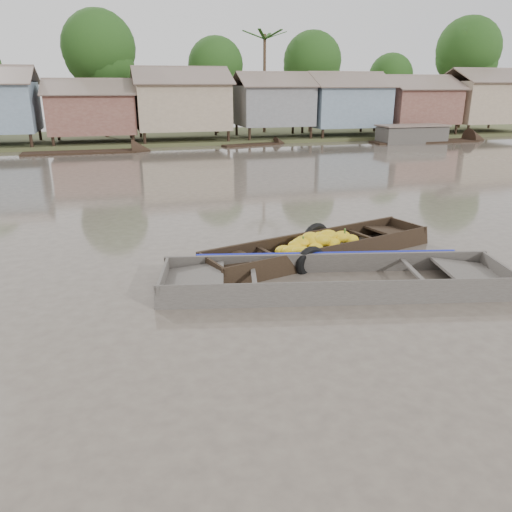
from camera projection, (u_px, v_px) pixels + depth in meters
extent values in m
plane|color=#4F453C|center=(257.00, 306.00, 9.87)|extent=(120.00, 120.00, 0.00)
cube|color=#384723|center=(146.00, 139.00, 39.93)|extent=(120.00, 12.00, 0.50)
cube|color=brown|center=(92.00, 113.00, 35.06)|extent=(5.80, 4.60, 2.70)
cube|color=brown|center=(89.00, 87.00, 33.34)|extent=(6.20, 2.67, 1.14)
cube|color=brown|center=(90.00, 86.00, 35.60)|extent=(6.20, 2.67, 1.14)
cube|color=gray|center=(182.00, 106.00, 36.50)|extent=(6.50, 5.30, 3.30)
cube|color=brown|center=(183.00, 75.00, 34.52)|extent=(6.90, 3.08, 1.31)
cube|color=brown|center=(178.00, 76.00, 37.12)|extent=(6.90, 3.08, 1.31)
cube|color=slate|center=(273.00, 105.00, 38.29)|extent=(5.40, 4.70, 2.90)
cube|color=brown|center=(278.00, 79.00, 36.51)|extent=(5.80, 2.73, 1.17)
cube|color=brown|center=(268.00, 79.00, 38.82)|extent=(5.80, 2.73, 1.17)
cube|color=slate|center=(344.00, 106.00, 39.84)|extent=(6.00, 5.00, 3.10)
cube|color=brown|center=(354.00, 79.00, 37.95)|extent=(6.40, 2.90, 1.24)
cube|color=brown|center=(339.00, 80.00, 40.41)|extent=(6.40, 2.90, 1.24)
cube|color=brown|center=(416.00, 106.00, 41.49)|extent=(5.70, 4.90, 2.80)
cube|color=brown|center=(428.00, 82.00, 39.68)|extent=(6.10, 2.85, 1.21)
cube|color=brown|center=(410.00, 82.00, 42.09)|extent=(6.10, 2.85, 1.21)
cube|color=gray|center=(483.00, 102.00, 43.05)|extent=(6.30, 5.10, 3.40)
cube|color=brown|center=(498.00, 75.00, 41.10)|extent=(6.70, 2.96, 1.26)
cube|color=brown|center=(476.00, 76.00, 43.60)|extent=(6.70, 2.96, 1.26)
cylinder|color=#473323|center=(103.00, 98.00, 38.14)|extent=(0.28, 0.28, 6.30)
sphere|color=#153E13|center=(99.00, 47.00, 36.96)|extent=(5.40, 5.40, 5.40)
cylinder|color=#473323|center=(217.00, 104.00, 41.50)|extent=(0.28, 0.28, 5.25)
sphere|color=#153E13|center=(216.00, 65.00, 40.52)|extent=(4.50, 4.50, 4.50)
cylinder|color=#473323|center=(311.00, 101.00, 42.55)|extent=(0.28, 0.28, 5.60)
sphere|color=#153E13|center=(312.00, 61.00, 41.50)|extent=(4.80, 4.80, 4.80)
cylinder|color=#473323|center=(388.00, 106.00, 45.65)|extent=(0.28, 0.28, 4.55)
sphere|color=#153E13|center=(391.00, 76.00, 44.80)|extent=(3.90, 3.90, 3.90)
cylinder|color=#473323|center=(462.00, 94.00, 46.16)|extent=(0.28, 0.28, 6.65)
sphere|color=#153E13|center=(468.00, 49.00, 44.92)|extent=(5.70, 5.70, 5.70)
cylinder|color=#473323|center=(264.00, 86.00, 41.60)|extent=(0.24, 0.24, 8.00)
cube|color=black|center=(320.00, 258.00, 12.82)|extent=(6.30, 2.84, 0.08)
cube|color=black|center=(305.00, 242.00, 13.28)|extent=(6.15, 1.89, 0.59)
cube|color=black|center=(338.00, 256.00, 12.19)|extent=(6.15, 1.89, 0.59)
cube|color=black|center=(406.00, 231.00, 14.26)|extent=(0.43, 1.34, 0.56)
cube|color=black|center=(393.00, 232.00, 13.97)|extent=(1.36, 1.44, 0.21)
cube|color=black|center=(211.00, 272.00, 11.21)|extent=(0.43, 1.34, 0.56)
cube|color=black|center=(232.00, 264.00, 11.45)|extent=(1.36, 1.44, 0.21)
cube|color=black|center=(272.00, 254.00, 11.97)|extent=(0.46, 1.30, 0.05)
cube|color=black|center=(364.00, 236.00, 13.43)|extent=(0.46, 1.30, 0.05)
ellipsoid|color=gold|center=(298.00, 260.00, 11.95)|extent=(0.47, 0.38, 0.25)
ellipsoid|color=gold|center=(316.00, 248.00, 12.24)|extent=(0.45, 0.37, 0.24)
ellipsoid|color=gold|center=(309.00, 242.00, 12.83)|extent=(0.48, 0.39, 0.25)
ellipsoid|color=gold|center=(321.00, 239.00, 13.21)|extent=(0.49, 0.40, 0.26)
ellipsoid|color=gold|center=(303.00, 256.00, 12.06)|extent=(0.58, 0.47, 0.31)
ellipsoid|color=gold|center=(362.00, 245.00, 12.93)|extent=(0.49, 0.40, 0.26)
ellipsoid|color=gold|center=(328.00, 236.00, 12.68)|extent=(0.60, 0.49, 0.32)
ellipsoid|color=gold|center=(303.00, 252.00, 12.15)|extent=(0.52, 0.42, 0.28)
ellipsoid|color=gold|center=(335.00, 239.00, 13.31)|extent=(0.51, 0.41, 0.27)
ellipsoid|color=gold|center=(310.00, 241.00, 12.76)|extent=(0.52, 0.42, 0.28)
ellipsoid|color=gold|center=(341.00, 238.00, 12.76)|extent=(0.46, 0.37, 0.24)
ellipsoid|color=gold|center=(310.00, 238.00, 12.53)|extent=(0.55, 0.45, 0.30)
ellipsoid|color=gold|center=(333.00, 250.00, 12.46)|extent=(0.47, 0.39, 0.25)
ellipsoid|color=gold|center=(296.00, 245.00, 12.37)|extent=(0.50, 0.41, 0.27)
ellipsoid|color=gold|center=(305.00, 256.00, 12.09)|extent=(0.57, 0.46, 0.30)
ellipsoid|color=gold|center=(291.00, 251.00, 12.20)|extent=(0.59, 0.48, 0.31)
ellipsoid|color=gold|center=(299.00, 253.00, 12.12)|extent=(0.58, 0.48, 0.31)
ellipsoid|color=gold|center=(342.00, 236.00, 13.33)|extent=(0.57, 0.47, 0.31)
ellipsoid|color=gold|center=(320.00, 239.00, 13.15)|extent=(0.50, 0.41, 0.27)
ellipsoid|color=gold|center=(320.00, 236.00, 12.73)|extent=(0.45, 0.36, 0.24)
ellipsoid|color=gold|center=(301.00, 243.00, 12.43)|extent=(0.59, 0.48, 0.31)
ellipsoid|color=gold|center=(315.00, 243.00, 12.47)|extent=(0.54, 0.44, 0.29)
ellipsoid|color=gold|center=(335.00, 238.00, 12.81)|extent=(0.54, 0.44, 0.29)
ellipsoid|color=gold|center=(322.00, 240.00, 12.45)|extent=(0.56, 0.45, 0.30)
ellipsoid|color=gold|center=(309.00, 241.00, 12.66)|extent=(0.52, 0.42, 0.28)
ellipsoid|color=gold|center=(303.00, 240.00, 12.78)|extent=(0.46, 0.38, 0.25)
ellipsoid|color=gold|center=(350.00, 240.00, 12.97)|extent=(0.54, 0.44, 0.29)
ellipsoid|color=gold|center=(332.00, 243.00, 12.61)|extent=(0.51, 0.41, 0.27)
ellipsoid|color=gold|center=(284.00, 251.00, 12.31)|extent=(0.53, 0.44, 0.29)
ellipsoid|color=gold|center=(288.00, 256.00, 12.17)|extent=(0.45, 0.37, 0.24)
ellipsoid|color=gold|center=(316.00, 239.00, 12.74)|extent=(0.56, 0.45, 0.30)
ellipsoid|color=gold|center=(326.00, 241.00, 12.60)|extent=(0.52, 0.43, 0.28)
cylinder|color=#3F6626|center=(303.00, 240.00, 12.35)|extent=(0.05, 0.05, 0.20)
cylinder|color=#3F6626|center=(328.00, 235.00, 12.74)|extent=(0.05, 0.05, 0.20)
cylinder|color=#3F6626|center=(345.00, 232.00, 13.02)|extent=(0.05, 0.05, 0.20)
torus|color=black|center=(316.00, 238.00, 13.57)|extent=(0.87, 0.43, 0.85)
torus|color=black|center=(311.00, 263.00, 11.67)|extent=(0.86, 0.42, 0.83)
cube|color=#3E3935|center=(334.00, 290.00, 10.83)|extent=(7.49, 3.10, 0.08)
cube|color=#3E3935|center=(327.00, 265.00, 11.59)|extent=(7.34, 1.76, 0.60)
cube|color=#3E3935|center=(344.00, 296.00, 9.90)|extent=(7.34, 1.76, 0.60)
cube|color=#3E3935|center=(500.00, 276.00, 10.93)|extent=(0.45, 1.80, 0.57)
cube|color=#3E3935|center=(472.00, 273.00, 10.88)|extent=(1.58, 1.81, 0.24)
cube|color=#3E3935|center=(164.00, 283.00, 10.55)|extent=(0.45, 1.80, 0.57)
cube|color=#3E3935|center=(194.00, 279.00, 10.56)|extent=(1.58, 1.81, 0.24)
cube|color=#3E3935|center=(254.00, 276.00, 10.61)|extent=(0.47, 1.74, 0.05)
cube|color=#3E3935|center=(415.00, 273.00, 10.79)|extent=(0.47, 1.74, 0.05)
cube|color=#665E54|center=(334.00, 289.00, 10.81)|extent=(5.75, 2.59, 0.02)
cube|color=#101AA1|center=(327.00, 255.00, 11.57)|extent=(5.93, 1.38, 0.15)
torus|color=olive|center=(433.00, 291.00, 10.63)|extent=(0.42, 0.42, 0.06)
torus|color=olive|center=(433.00, 289.00, 10.62)|extent=(0.34, 0.34, 0.06)
cube|color=black|center=(424.00, 143.00, 37.62)|extent=(8.29, 2.10, 0.35)
cube|color=black|center=(80.00, 154.00, 31.64)|extent=(6.97, 1.64, 0.35)
cube|color=black|center=(252.00, 146.00, 35.62)|extent=(4.41, 1.84, 0.35)
cube|color=black|center=(412.00, 135.00, 37.26)|extent=(5.00, 2.00, 1.20)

